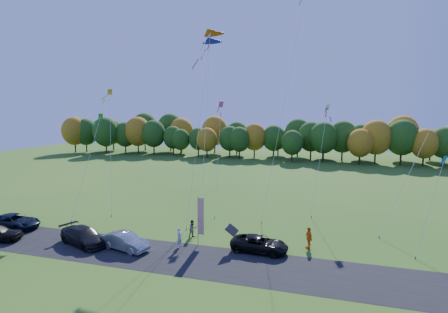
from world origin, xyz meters
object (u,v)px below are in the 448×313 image
(silver_sedan, at_px, (125,241))
(person_east, at_px, (309,238))
(black_suv, at_px, (259,244))
(feather_flag, at_px, (200,215))

(silver_sedan, xyz_separation_m, person_east, (14.99, 4.66, 0.21))
(black_suv, xyz_separation_m, person_east, (3.93, 1.88, 0.27))
(black_suv, xyz_separation_m, feather_flag, (-5.25, -0.08, 2.03))
(feather_flag, bearing_deg, black_suv, 0.92)
(person_east, distance_m, feather_flag, 9.54)
(silver_sedan, bearing_deg, feather_flag, -51.89)
(silver_sedan, bearing_deg, person_east, -59.47)
(silver_sedan, height_order, person_east, person_east)
(black_suv, bearing_deg, person_east, -60.71)
(black_suv, distance_m, silver_sedan, 11.41)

